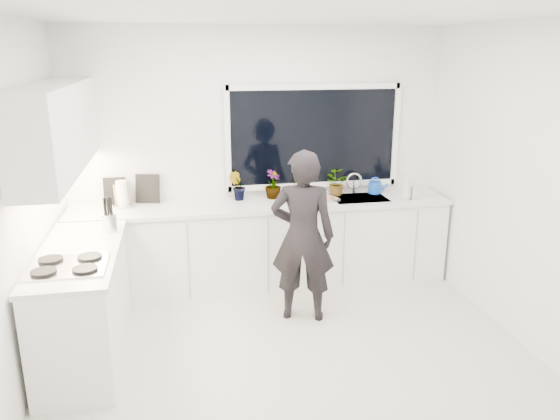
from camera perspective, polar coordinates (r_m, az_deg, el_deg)
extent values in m
cube|color=beige|center=(4.74, 1.21, -14.95)|extent=(4.00, 3.50, 0.02)
cube|color=white|center=(5.88, -2.29, 5.60)|extent=(4.00, 0.02, 2.70)
cube|color=white|center=(4.26, -26.12, -0.36)|extent=(0.02, 3.50, 2.70)
cube|color=white|center=(5.01, 24.46, 2.16)|extent=(0.02, 3.50, 2.70)
cube|color=white|center=(4.05, 1.46, 20.00)|extent=(4.00, 3.50, 0.02)
cube|color=black|center=(5.93, 3.53, 7.64)|extent=(1.80, 0.02, 1.00)
cube|color=white|center=(5.83, -1.73, -3.79)|extent=(3.92, 0.58, 0.88)
cube|color=white|center=(4.82, -19.76, -9.34)|extent=(0.58, 1.60, 0.88)
cube|color=silver|center=(5.68, -1.75, 0.53)|extent=(3.94, 0.62, 0.04)
cube|color=silver|center=(4.65, -20.31, -4.22)|extent=(0.62, 1.60, 0.04)
cube|color=white|center=(4.78, -22.24, 7.93)|extent=(0.34, 2.10, 0.70)
cube|color=silver|center=(5.94, 8.28, 0.80)|extent=(0.58, 0.42, 0.14)
cylinder|color=silver|center=(6.09, 7.73, 2.76)|extent=(0.03, 0.03, 0.22)
cube|color=black|center=(4.32, -21.32, -5.42)|extent=(0.56, 0.48, 0.03)
imported|color=black|center=(5.01, 2.38, -2.79)|extent=(0.67, 0.53, 1.62)
cube|color=#B5B5B9|center=(5.76, 3.69, 1.10)|extent=(0.52, 0.46, 0.03)
cube|color=#B13917|center=(5.75, 3.69, 1.26)|extent=(0.47, 0.41, 0.01)
cylinder|color=blue|center=(6.14, 9.86, 2.34)|extent=(0.14, 0.14, 0.13)
cylinder|color=white|center=(5.71, -16.19, 1.52)|extent=(0.12, 0.12, 0.26)
cube|color=#956345|center=(5.75, -16.24, 1.42)|extent=(0.15, 0.13, 0.22)
cylinder|color=#B1B0B5|center=(5.01, -17.41, -1.25)|extent=(0.17, 0.17, 0.16)
cube|color=black|center=(5.85, -16.90, 1.92)|extent=(0.22, 0.03, 0.28)
cube|color=black|center=(5.82, -13.66, 2.20)|extent=(0.25, 0.08, 0.30)
imported|color=#26662D|center=(5.76, -4.48, 2.50)|extent=(0.18, 0.15, 0.30)
imported|color=#26662D|center=(5.82, -0.73, 2.70)|extent=(0.24, 0.24, 0.31)
imported|color=#26662D|center=(5.87, 1.96, 2.88)|extent=(0.16, 0.20, 0.32)
imported|color=#26662D|center=(5.98, 5.80, 2.83)|extent=(0.32, 0.33, 0.27)
imported|color=#D8BF66|center=(5.93, 13.05, 2.46)|extent=(0.16, 0.16, 0.29)
imported|color=#D8BF66|center=(5.98, 13.93, 2.03)|extent=(0.10, 0.10, 0.19)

